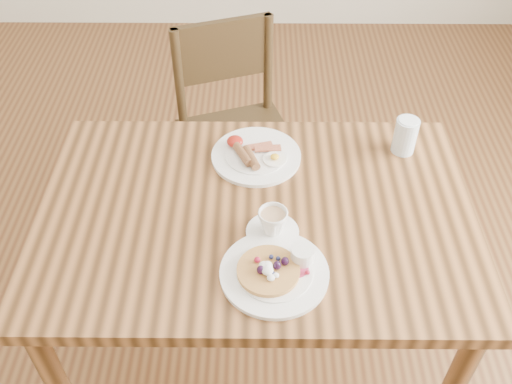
% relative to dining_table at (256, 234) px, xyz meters
% --- Properties ---
extents(ground, '(5.00, 5.00, 0.00)m').
position_rel_dining_table_xyz_m(ground, '(0.00, 0.00, -0.65)').
color(ground, '#522E17').
rests_on(ground, ground).
extents(dining_table, '(1.20, 0.80, 0.75)m').
position_rel_dining_table_xyz_m(dining_table, '(0.00, 0.00, 0.00)').
color(dining_table, brown).
rests_on(dining_table, ground).
extents(chair_far, '(0.53, 0.53, 0.88)m').
position_rel_dining_table_xyz_m(chair_far, '(-0.09, 0.70, -0.16)').
color(chair_far, '#302211').
rests_on(chair_far, ground).
extents(pancake_plate, '(0.27, 0.27, 0.06)m').
position_rel_dining_table_xyz_m(pancake_plate, '(0.05, -0.22, 0.11)').
color(pancake_plate, white).
rests_on(pancake_plate, dining_table).
extents(breakfast_plate, '(0.27, 0.27, 0.04)m').
position_rel_dining_table_xyz_m(breakfast_plate, '(-0.01, 0.22, 0.11)').
color(breakfast_plate, white).
rests_on(breakfast_plate, dining_table).
extents(teacup_saucer, '(0.14, 0.14, 0.08)m').
position_rel_dining_table_xyz_m(teacup_saucer, '(0.04, -0.08, 0.13)').
color(teacup_saucer, white).
rests_on(teacup_saucer, dining_table).
extents(water_glass, '(0.07, 0.07, 0.11)m').
position_rel_dining_table_xyz_m(water_glass, '(0.45, 0.26, 0.16)').
color(water_glass, silver).
rests_on(water_glass, dining_table).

